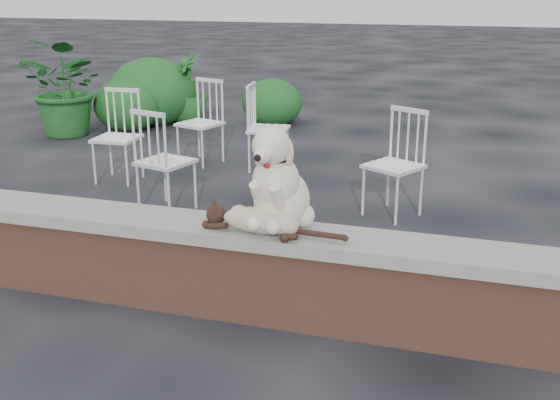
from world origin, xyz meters
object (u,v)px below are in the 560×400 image
(chair_e, at_px, (269,128))
(potted_plant_b, at_px, (188,88))
(chair_c, at_px, (165,160))
(potted_plant_a, at_px, (68,87))
(chair_a, at_px, (117,137))
(chair_d, at_px, (394,164))
(dog, at_px, (282,174))
(cat, at_px, (261,219))
(chair_b, at_px, (200,122))

(chair_e, bearing_deg, potted_plant_b, 36.03)
(chair_c, distance_m, potted_plant_b, 3.90)
(chair_c, bearing_deg, potted_plant_a, -27.70)
(chair_e, relative_size, chair_a, 1.00)
(chair_d, distance_m, potted_plant_b, 4.66)
(chair_e, height_order, chair_d, same)
(dog, height_order, chair_e, dog)
(dog, relative_size, cat, 0.62)
(potted_plant_a, bearing_deg, chair_c, -42.73)
(dog, height_order, chair_a, dog)
(chair_e, distance_m, chair_c, 1.65)
(potted_plant_b, bearing_deg, chair_c, -68.28)
(potted_plant_a, bearing_deg, cat, -45.33)
(chair_d, distance_m, potted_plant_a, 5.00)
(chair_e, xyz_separation_m, potted_plant_a, (-3.08, 0.84, 0.18))
(dog, relative_size, potted_plant_b, 0.63)
(chair_a, bearing_deg, dog, -46.37)
(chair_d, height_order, potted_plant_b, potted_plant_b)
(chair_b, height_order, chair_d, same)
(chair_d, bearing_deg, chair_b, -178.23)
(chair_b, relative_size, potted_plant_b, 0.91)
(chair_e, bearing_deg, dog, -167.41)
(chair_b, height_order, chair_c, same)
(dog, distance_m, potted_plant_b, 6.04)
(chair_a, height_order, chair_c, same)
(dog, height_order, potted_plant_b, dog)
(chair_b, distance_m, chair_a, 1.06)
(chair_b, bearing_deg, cat, -43.98)
(dog, relative_size, chair_c, 0.69)
(cat, relative_size, chair_b, 1.10)
(chair_e, bearing_deg, potted_plant_a, 67.91)
(chair_d, bearing_deg, chair_e, 171.57)
(dog, height_order, chair_b, dog)
(potted_plant_a, bearing_deg, dog, -43.73)
(chair_c, distance_m, potted_plant_a, 3.58)
(chair_b, relative_size, chair_d, 1.00)
(chair_e, height_order, chair_b, same)
(potted_plant_b, bearing_deg, chair_d, -42.93)
(chair_b, xyz_separation_m, chair_d, (2.35, -1.18, 0.00))
(chair_b, bearing_deg, chair_c, -59.80)
(dog, xyz_separation_m, chair_a, (-2.47, 2.29, -0.43))
(chair_e, distance_m, chair_b, 0.83)
(chair_b, bearing_deg, potted_plant_a, 177.42)
(chair_e, bearing_deg, cat, -169.47)
(chair_c, bearing_deg, chair_e, -90.65)
(chair_b, relative_size, chair_c, 1.00)
(chair_d, distance_m, chair_c, 2.02)
(chair_b, height_order, chair_a, same)
(chair_e, height_order, chair_c, same)
(dog, xyz_separation_m, chair_d, (0.39, 2.05, -0.43))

